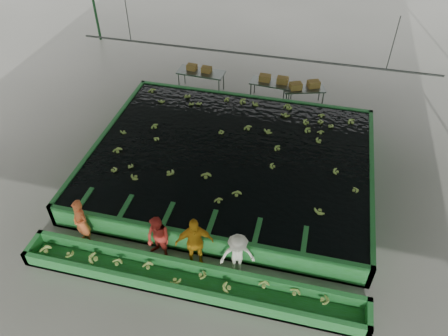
% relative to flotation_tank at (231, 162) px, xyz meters
% --- Properties ---
extents(ground, '(80.00, 80.00, 0.00)m').
position_rel_flotation_tank_xyz_m(ground, '(0.00, -1.50, -0.45)').
color(ground, gray).
rests_on(ground, ground).
extents(shed_roof, '(20.00, 22.00, 0.04)m').
position_rel_flotation_tank_xyz_m(shed_roof, '(0.00, -1.50, 4.55)').
color(shed_roof, gray).
rests_on(shed_roof, shed_posts).
extents(shed_posts, '(20.00, 22.00, 5.00)m').
position_rel_flotation_tank_xyz_m(shed_posts, '(0.00, -1.50, 2.05)').
color(shed_posts, '#1B4924').
rests_on(shed_posts, ground).
extents(flotation_tank, '(10.00, 8.00, 0.90)m').
position_rel_flotation_tank_xyz_m(flotation_tank, '(0.00, 0.00, 0.00)').
color(flotation_tank, '#277D34').
rests_on(flotation_tank, ground).
extents(tank_water, '(9.70, 7.70, 0.00)m').
position_rel_flotation_tank_xyz_m(tank_water, '(0.00, -0.00, 0.40)').
color(tank_water, black).
rests_on(tank_water, flotation_tank).
extents(sorting_trough, '(10.00, 1.00, 0.50)m').
position_rel_flotation_tank_xyz_m(sorting_trough, '(0.00, -5.10, -0.20)').
color(sorting_trough, '#277D34').
rests_on(sorting_trough, ground).
extents(cableway_rail, '(0.08, 0.08, 14.00)m').
position_rel_flotation_tank_xyz_m(cableway_rail, '(0.00, 3.50, 2.55)').
color(cableway_rail, '#59605B').
rests_on(cableway_rail, shed_roof).
extents(rail_hanger_left, '(0.04, 0.04, 2.00)m').
position_rel_flotation_tank_xyz_m(rail_hanger_left, '(-5.00, 3.50, 3.55)').
color(rail_hanger_left, '#59605B').
rests_on(rail_hanger_left, shed_roof).
extents(rail_hanger_right, '(0.04, 0.04, 2.00)m').
position_rel_flotation_tank_xyz_m(rail_hanger_right, '(5.00, 3.50, 3.55)').
color(rail_hanger_right, '#59605B').
rests_on(rail_hanger_right, shed_roof).
extents(worker_a, '(0.73, 0.63, 1.70)m').
position_rel_flotation_tank_xyz_m(worker_a, '(-3.64, -4.30, 0.40)').
color(worker_a, orange).
rests_on(worker_a, ground).
extents(worker_b, '(0.97, 0.87, 1.63)m').
position_rel_flotation_tank_xyz_m(worker_b, '(-1.17, -4.30, 0.36)').
color(worker_b, red).
rests_on(worker_b, ground).
extents(worker_c, '(1.20, 0.83, 1.89)m').
position_rel_flotation_tank_xyz_m(worker_c, '(-0.07, -4.30, 0.50)').
color(worker_c, orange).
rests_on(worker_c, ground).
extents(worker_d, '(1.13, 0.86, 1.55)m').
position_rel_flotation_tank_xyz_m(worker_d, '(1.20, -4.30, 0.33)').
color(worker_d, white).
rests_on(worker_d, ground).
extents(packing_table_left, '(2.19, 0.96, 0.98)m').
position_rel_flotation_tank_xyz_m(packing_table_left, '(-2.62, 5.26, 0.04)').
color(packing_table_left, '#59605B').
rests_on(packing_table_left, ground).
extents(packing_table_mid, '(1.98, 0.91, 0.88)m').
position_rel_flotation_tank_xyz_m(packing_table_mid, '(0.66, 5.26, -0.01)').
color(packing_table_mid, '#59605B').
rests_on(packing_table_mid, ground).
extents(packing_table_right, '(1.94, 1.22, 0.82)m').
position_rel_flotation_tank_xyz_m(packing_table_right, '(2.10, 5.18, -0.04)').
color(packing_table_right, '#59605B').
rests_on(packing_table_right, ground).
extents(box_stack_left, '(1.18, 0.41, 0.25)m').
position_rel_flotation_tank_xyz_m(box_stack_left, '(-2.72, 5.32, 0.53)').
color(box_stack_left, olive).
rests_on(box_stack_left, packing_table_left).
extents(box_stack_mid, '(1.30, 0.40, 0.28)m').
position_rel_flotation_tank_xyz_m(box_stack_mid, '(0.72, 5.32, 0.43)').
color(box_stack_mid, olive).
rests_on(box_stack_mid, packing_table_mid).
extents(box_stack_right, '(1.37, 0.92, 0.29)m').
position_rel_flotation_tank_xyz_m(box_stack_right, '(2.10, 5.22, 0.37)').
color(box_stack_right, olive).
rests_on(box_stack_right, packing_table_right).
extents(floating_bananas, '(8.89, 6.06, 0.12)m').
position_rel_flotation_tank_xyz_m(floating_bananas, '(0.00, 0.80, 0.40)').
color(floating_bananas, '#8CB248').
rests_on(floating_bananas, tank_water).
extents(trough_bananas, '(9.13, 0.61, 0.12)m').
position_rel_flotation_tank_xyz_m(trough_bananas, '(0.00, -5.10, -0.05)').
color(trough_bananas, '#8CB248').
rests_on(trough_bananas, sorting_trough).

